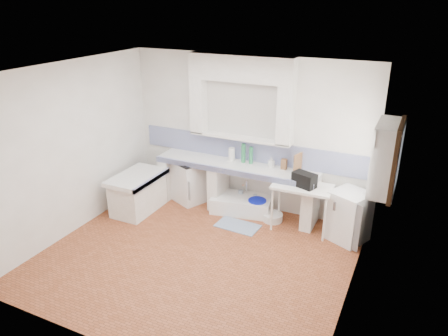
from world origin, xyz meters
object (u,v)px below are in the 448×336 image
at_px(sink, 242,205).
at_px(side_table, 301,208).
at_px(stove, 190,182).
at_px(fridge, 349,216).

relative_size(sink, side_table, 1.11).
bearing_deg(stove, side_table, 20.03).
bearing_deg(fridge, sink, -159.64).
height_order(stove, fridge, fridge).
distance_m(stove, side_table, 2.24).
xyz_separation_m(stove, side_table, (2.24, -0.18, 0.01)).
xyz_separation_m(stove, sink, (1.08, 0.01, -0.26)).
relative_size(side_table, fridge, 1.17).
distance_m(stove, fridge, 3.03).
height_order(stove, sink, stove).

